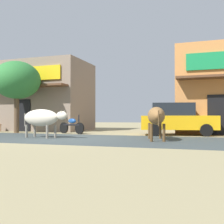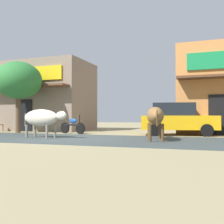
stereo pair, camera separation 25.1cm
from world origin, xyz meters
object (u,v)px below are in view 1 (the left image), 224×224
object	(u,v)px
parked_motorcycle	(72,125)
cow_near_brown	(42,118)
roadside_tree	(17,80)
parked_hatchback_car	(176,119)
cow_far_dark	(156,116)

from	to	relation	value
parked_motorcycle	cow_near_brown	world-z (taller)	cow_near_brown
roadside_tree	parked_hatchback_car	bearing A→B (deg)	5.02
parked_motorcycle	cow_far_dark	bearing A→B (deg)	-28.38
cow_near_brown	cow_far_dark	xyz separation A→B (m)	(5.08, 0.39, 0.07)
cow_far_dark	parked_motorcycle	bearing A→B (deg)	151.62
roadside_tree	parked_motorcycle	size ratio (longest dim) A/B	2.36
roadside_tree	cow_near_brown	world-z (taller)	roadside_tree
parked_hatchback_car	parked_motorcycle	distance (m)	5.70
parked_motorcycle	parked_hatchback_car	bearing A→B (deg)	6.52
parked_hatchback_car	cow_near_brown	bearing A→B (deg)	-145.25
parked_motorcycle	roadside_tree	bearing A→B (deg)	-177.38
parked_hatchback_car	cow_near_brown	xyz separation A→B (m)	(-5.54, -3.84, 0.05)
parked_motorcycle	cow_far_dark	world-z (taller)	cow_far_dark
roadside_tree	parked_hatchback_car	distance (m)	9.54
parked_motorcycle	cow_far_dark	distance (m)	5.92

